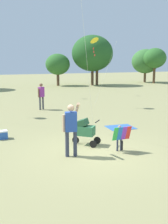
{
  "coord_description": "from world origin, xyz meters",
  "views": [
    {
      "loc": [
        -3.95,
        -8.02,
        3.15
      ],
      "look_at": [
        0.11,
        0.88,
        1.3
      ],
      "focal_mm": 42.69,
      "sensor_mm": 36.0,
      "label": 1
    }
  ],
  "objects_px": {
    "child_with_butterfly_kite": "(120,135)",
    "person_adult_flyer": "(71,125)",
    "kite_orange_delta": "(95,41)",
    "cooler_box": "(2,135)",
    "stroller": "(85,129)",
    "picnic_blanket": "(121,127)",
    "person_sitting_far": "(41,94)"
  },
  "relations": [
    {
      "from": "child_with_butterfly_kite",
      "to": "kite_orange_delta",
      "type": "bearing_deg",
      "value": 68.92
    },
    {
      "from": "stroller",
      "to": "picnic_blanket",
      "type": "bearing_deg",
      "value": 32.99
    },
    {
      "from": "picnic_blanket",
      "to": "cooler_box",
      "type": "height_order",
      "value": "cooler_box"
    },
    {
      "from": "child_with_butterfly_kite",
      "to": "stroller",
      "type": "relative_size",
      "value": 0.91
    },
    {
      "from": "kite_orange_delta",
      "to": "cooler_box",
      "type": "relative_size",
      "value": 10.67
    },
    {
      "from": "person_adult_flyer",
      "to": "kite_orange_delta",
      "type": "xyz_separation_m",
      "value": [
        5.19,
        8.61,
        3.45
      ]
    },
    {
      "from": "child_with_butterfly_kite",
      "to": "person_sitting_far",
      "type": "bearing_deg",
      "value": 91.59
    },
    {
      "from": "child_with_butterfly_kite",
      "to": "picnic_blanket",
      "type": "distance_m",
      "value": 3.55
    },
    {
      "from": "picnic_blanket",
      "to": "child_with_butterfly_kite",
      "type": "bearing_deg",
      "value": -122.72
    },
    {
      "from": "stroller",
      "to": "kite_orange_delta",
      "type": "xyz_separation_m",
      "value": [
        4.22,
        7.66,
        3.91
      ]
    },
    {
      "from": "person_sitting_far",
      "to": "picnic_blanket",
      "type": "height_order",
      "value": "person_sitting_far"
    },
    {
      "from": "person_sitting_far",
      "to": "picnic_blanket",
      "type": "xyz_separation_m",
      "value": [
        2.15,
        -6.39,
        -1.03
      ]
    },
    {
      "from": "person_adult_flyer",
      "to": "cooler_box",
      "type": "distance_m",
      "value": 3.72
    },
    {
      "from": "child_with_butterfly_kite",
      "to": "person_adult_flyer",
      "type": "bearing_deg",
      "value": 172.36
    },
    {
      "from": "child_with_butterfly_kite",
      "to": "stroller",
      "type": "distance_m",
      "value": 1.44
    },
    {
      "from": "kite_orange_delta",
      "to": "child_with_butterfly_kite",
      "type": "bearing_deg",
      "value": -111.08
    },
    {
      "from": "person_sitting_far",
      "to": "person_adult_flyer",
      "type": "bearing_deg",
      "value": -99.45
    },
    {
      "from": "kite_orange_delta",
      "to": "picnic_blanket",
      "type": "height_order",
      "value": "kite_orange_delta"
    },
    {
      "from": "stroller",
      "to": "kite_orange_delta",
      "type": "bearing_deg",
      "value": 61.14
    },
    {
      "from": "picnic_blanket",
      "to": "kite_orange_delta",
      "type": "bearing_deg",
      "value": 75.57
    },
    {
      "from": "person_adult_flyer",
      "to": "cooler_box",
      "type": "relative_size",
      "value": 4.13
    },
    {
      "from": "kite_orange_delta",
      "to": "person_sitting_far",
      "type": "distance_m",
      "value": 5.08
    },
    {
      "from": "kite_orange_delta",
      "to": "stroller",
      "type": "bearing_deg",
      "value": -118.86
    },
    {
      "from": "stroller",
      "to": "picnic_blanket",
      "type": "height_order",
      "value": "stroller"
    },
    {
      "from": "child_with_butterfly_kite",
      "to": "person_adult_flyer",
      "type": "relative_size",
      "value": 0.51
    },
    {
      "from": "person_adult_flyer",
      "to": "kite_orange_delta",
      "type": "bearing_deg",
      "value": 58.94
    },
    {
      "from": "cooler_box",
      "to": "person_sitting_far",
      "type": "bearing_deg",
      "value": 60.7
    },
    {
      "from": "stroller",
      "to": "cooler_box",
      "type": "height_order",
      "value": "stroller"
    },
    {
      "from": "person_adult_flyer",
      "to": "cooler_box",
      "type": "bearing_deg",
      "value": 120.86
    },
    {
      "from": "child_with_butterfly_kite",
      "to": "person_adult_flyer",
      "type": "height_order",
      "value": "person_adult_flyer"
    },
    {
      "from": "person_adult_flyer",
      "to": "kite_orange_delta",
      "type": "relative_size",
      "value": 0.39
    },
    {
      "from": "child_with_butterfly_kite",
      "to": "cooler_box",
      "type": "relative_size",
      "value": 2.09
    }
  ]
}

